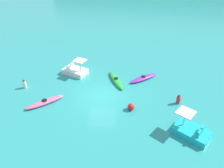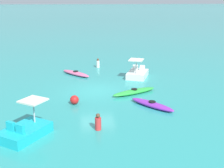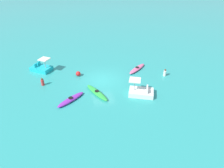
% 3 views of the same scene
% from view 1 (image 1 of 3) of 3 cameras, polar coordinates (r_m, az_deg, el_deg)
% --- Properties ---
extents(ground_plane, '(600.00, 600.00, 0.00)m').
position_cam_1_polar(ground_plane, '(19.09, -2.72, -3.17)').
color(ground_plane, teal).
extents(kayak_purple, '(2.91, 2.47, 0.37)m').
position_cam_1_polar(kayak_purple, '(21.48, 8.19, 1.55)').
color(kayak_purple, purple).
rests_on(kayak_purple, ground_plane).
extents(kayak_pink, '(2.95, 2.63, 0.37)m').
position_cam_1_polar(kayak_pink, '(18.96, -17.22, -4.53)').
color(kayak_pink, pink).
rests_on(kayak_pink, ground_plane).
extents(kayak_green, '(2.01, 3.44, 0.37)m').
position_cam_1_polar(kayak_green, '(20.98, 1.08, 1.07)').
color(kayak_green, green).
rests_on(kayak_green, ground_plane).
extents(pedal_boat_cyan, '(2.82, 2.62, 1.68)m').
position_cam_1_polar(pedal_boat_cyan, '(16.32, 20.15, -11.53)').
color(pedal_boat_cyan, '#19B7C6').
rests_on(pedal_boat_cyan, ground_plane).
extents(pedal_boat_white, '(2.80, 2.32, 1.68)m').
position_cam_1_polar(pedal_boat_white, '(22.51, -9.60, 3.48)').
color(pedal_boat_white, white).
rests_on(pedal_boat_white, ground_plane).
extents(buoy_red, '(0.56, 0.56, 0.56)m').
position_cam_1_polar(buoy_red, '(17.50, 4.99, -5.98)').
color(buoy_red, red).
rests_on(buoy_red, ground_plane).
extents(person_near_shore, '(0.32, 0.32, 0.88)m').
position_cam_1_polar(person_near_shore, '(18.83, 17.01, -3.92)').
color(person_near_shore, red).
rests_on(person_near_shore, ground_plane).
extents(person_by_kayaks, '(0.42, 0.42, 0.88)m').
position_cam_1_polar(person_by_kayaks, '(21.47, -21.93, -0.06)').
color(person_by_kayaks, silver).
rests_on(person_by_kayaks, ground_plane).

